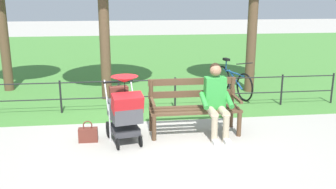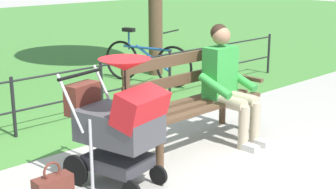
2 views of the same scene
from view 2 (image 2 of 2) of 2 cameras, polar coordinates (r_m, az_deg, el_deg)
ground_plane at (r=4.96m, az=-2.46°, el=-7.76°), size 60.00×60.00×0.00m
park_bench at (r=5.35m, az=2.58°, el=-0.11°), size 1.61×0.62×0.96m
person_on_bench at (r=5.42m, az=6.87°, el=1.66°), size 0.53×0.74×1.28m
stroller at (r=4.29m, az=-5.61°, el=-3.08°), size 0.67×0.96×1.15m
handbag at (r=4.22m, az=-13.06°, el=-10.58°), size 0.32×0.14×0.37m
park_fence at (r=6.29m, az=-8.47°, el=1.11°), size 8.44×0.04×0.70m
bicycle at (r=8.00m, az=-2.47°, el=3.82°), size 0.58×1.61×0.89m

